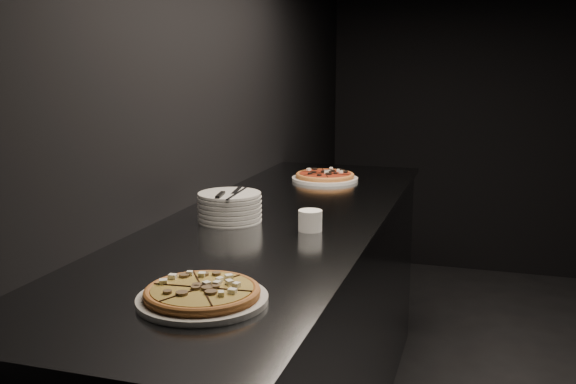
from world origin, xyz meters
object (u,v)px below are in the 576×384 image
(pizza_mushroom, at_px, (202,294))
(counter, at_px, (278,337))
(pizza_tomato, at_px, (325,176))
(plate_stack, at_px, (230,207))
(cutlery, at_px, (230,193))
(ramekin, at_px, (310,220))

(pizza_mushroom, bearing_deg, counter, 96.44)
(pizza_tomato, bearing_deg, plate_stack, -98.66)
(counter, height_order, pizza_mushroom, pizza_mushroom)
(counter, relative_size, pizza_tomato, 7.77)
(pizza_tomato, xyz_separation_m, plate_stack, (-0.13, -0.84, 0.03))
(counter, bearing_deg, pizza_tomato, 90.76)
(pizza_mushroom, distance_m, cutlery, 0.76)
(plate_stack, bearing_deg, pizza_tomato, 81.34)
(counter, xyz_separation_m, pizza_tomato, (-0.01, 0.74, 0.48))
(plate_stack, xyz_separation_m, ramekin, (0.30, -0.05, -0.01))
(plate_stack, bearing_deg, pizza_mushroom, -72.40)
(plate_stack, xyz_separation_m, cutlery, (0.01, -0.02, 0.05))
(counter, distance_m, pizza_mushroom, 0.97)
(ramekin, bearing_deg, cutlery, 173.11)
(pizza_mushroom, xyz_separation_m, plate_stack, (-0.23, 0.73, 0.03))
(pizza_mushroom, xyz_separation_m, cutlery, (-0.22, 0.72, 0.08))
(pizza_mushroom, relative_size, ramekin, 3.87)
(cutlery, bearing_deg, pizza_tomato, 72.04)
(pizza_tomato, xyz_separation_m, cutlery, (-0.12, -0.86, 0.08))
(counter, height_order, pizza_tomato, pizza_tomato)
(pizza_mushroom, height_order, ramekin, ramekin)
(pizza_tomato, distance_m, ramekin, 0.91)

